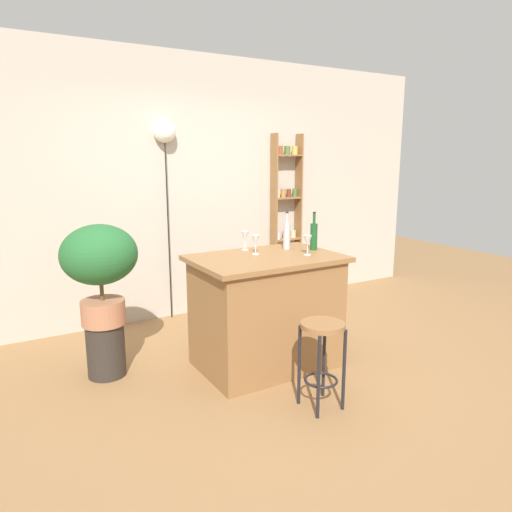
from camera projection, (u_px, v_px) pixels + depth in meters
ground at (285, 378)px, 3.73m from camera, size 12.00×12.00×0.00m
back_wall at (187, 188)px, 5.09m from camera, size 6.40×0.10×2.80m
kitchen_counter at (266, 311)px, 3.89m from camera, size 1.19×0.81×0.94m
bar_stool at (322, 346)px, 3.22m from camera, size 0.31×0.31×0.62m
spice_shelf at (286, 218)px, 5.65m from camera, size 0.37×0.14×2.00m
plant_stool at (106, 349)px, 3.75m from camera, size 0.30×0.30×0.44m
potted_plant at (100, 262)px, 3.60m from camera, size 0.59×0.53×0.79m
bottle_soda_blue at (287, 235)px, 4.06m from camera, size 0.06×0.06×0.33m
bottle_sauce_amber at (314, 236)px, 4.03m from camera, size 0.06×0.06×0.33m
wine_glass_left at (308, 241)px, 3.81m from camera, size 0.07×0.07×0.16m
wine_glass_center at (245, 237)px, 4.03m from camera, size 0.07×0.07×0.16m
wine_glass_right at (256, 240)px, 3.84m from camera, size 0.07×0.07×0.16m
pendant_globe_light at (165, 134)px, 4.74m from camera, size 0.23×0.23×2.10m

